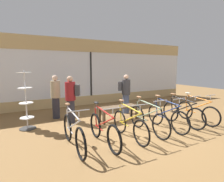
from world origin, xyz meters
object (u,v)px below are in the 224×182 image
customer_by_window (56,96)px  bicycle_center_right (166,117)px  bicycle_right (182,114)px  display_bench (119,109)px  bicycle_far_left (73,133)px  accessory_rack (26,105)px  bicycle_center_left (129,125)px  customer_mid_floor (126,93)px  customer_near_rack (71,98)px  bicycle_far_right (197,112)px  bicycle_center (148,120)px  bicycle_left (103,130)px

customer_by_window → bicycle_center_right: bearing=-44.9°
bicycle_right → display_bench: bearing=137.7°
bicycle_far_left → bicycle_center_right: bearing=-1.0°
bicycle_right → accessory_rack: (-4.45, 1.96, 0.36)m
bicycle_center_left → customer_by_window: size_ratio=1.04×
customer_mid_floor → bicycle_right: bearing=-69.5°
customer_mid_floor → bicycle_far_left: bearing=-142.3°
customer_near_rack → customer_by_window: 0.84m
bicycle_far_right → bicycle_center_left: bearing=-178.6°
bicycle_center_left → customer_mid_floor: (1.31, 2.25, 0.47)m
bicycle_center → customer_mid_floor: bearing=74.2°
bicycle_far_left → customer_mid_floor: size_ratio=1.12×
bicycle_far_left → display_bench: size_ratio=1.26×
bicycle_far_left → customer_near_rack: customer_near_rack is taller
bicycle_left → customer_near_rack: customer_near_rack is taller
customer_near_rack → customer_mid_floor: customer_near_rack is taller
bicycle_left → accessory_rack: 2.64m
bicycle_center → bicycle_right: bearing=0.3°
bicycle_far_left → accessory_rack: accessory_rack is taller
bicycle_left → bicycle_center_right: bicycle_center_right is taller
bicycle_center_right → display_bench: 1.67m
customer_near_rack → accessory_rack: bearing=179.3°
bicycle_far_right → customer_near_rack: 4.28m
bicycle_center → accessory_rack: size_ratio=0.96×
bicycle_center_right → customer_mid_floor: customer_mid_floor is taller
bicycle_far_left → bicycle_right: size_ratio=1.05×
bicycle_left → bicycle_right: 2.86m
bicycle_center → customer_mid_floor: 2.29m
bicycle_center_left → bicycle_far_right: size_ratio=1.01×
bicycle_left → bicycle_center_left: bicycle_left is taller
bicycle_center → display_bench: bearing=95.6°
bicycle_center → bicycle_right: (1.41, 0.01, -0.01)m
bicycle_center_left → accessory_rack: (-2.34, 2.07, 0.37)m
bicycle_far_left → customer_mid_floor: 3.52m
bicycle_left → bicycle_far_right: bearing=1.2°
bicycle_left → display_bench: size_ratio=1.22×
bicycle_right → customer_near_rack: (-3.09, 1.94, 0.47)m
bicycle_left → display_bench: (1.31, 1.52, 0.04)m
customer_by_window → customer_near_rack: bearing=-64.0°
bicycle_right → display_bench: size_ratio=1.20×
bicycle_center → bicycle_center_left: bearing=-171.9°
bicycle_left → bicycle_far_right: size_ratio=1.04×
bicycle_center_left → customer_by_window: (-1.35, 2.81, 0.45)m
display_bench → customer_mid_floor: bearing=44.5°
bicycle_center_left → display_bench: bicycle_center_left is taller
bicycle_center_left → customer_by_window: 3.15m
bicycle_far_left → display_bench: bearing=34.7°
bicycle_right → display_bench: 2.10m
bicycle_center_right → accessory_rack: bearing=151.8°
bicycle_center_right → bicycle_left: bearing=-178.0°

